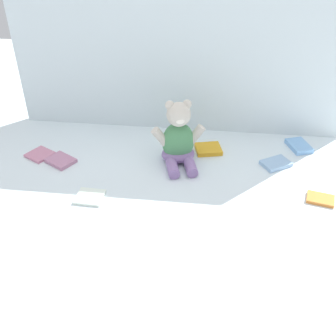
{
  "coord_description": "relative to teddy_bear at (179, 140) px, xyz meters",
  "views": [
    {
      "loc": [
        0.14,
        -1.25,
        0.9
      ],
      "look_at": [
        0.01,
        -0.1,
        0.1
      ],
      "focal_mm": 42.72,
      "sensor_mm": 36.0,
      "label": 1
    }
  ],
  "objects": [
    {
      "name": "teddy_bear",
      "position": [
        0.0,
        0.0,
        0.0
      ],
      "size": [
        0.22,
        0.21,
        0.26
      ],
      "rotation": [
        0.0,
        0.0,
        0.26
      ],
      "color": "#4C8C59",
      "rests_on": "ground_plane"
    },
    {
      "name": "ground_plane",
      "position": [
        -0.02,
        -0.1,
        -0.1
      ],
      "size": [
        3.2,
        3.2,
        0.0
      ],
      "primitive_type": "plane",
      "color": "silver"
    },
    {
      "name": "book_case_0",
      "position": [
        0.12,
        0.09,
        -0.09
      ],
      "size": [
        0.12,
        0.11,
        0.02
      ],
      "primitive_type": "cube",
      "rotation": [
        0.0,
        0.0,
        4.95
      ],
      "color": "gold",
      "rests_on": "ground_plane"
    },
    {
      "name": "book_case_4",
      "position": [
        -0.47,
        -0.07,
        -0.09
      ],
      "size": [
        0.13,
        0.13,
        0.01
      ],
      "primitive_type": "cube",
      "rotation": [
        0.0,
        0.0,
        4.18
      ],
      "color": "#AE708F",
      "rests_on": "ground_plane"
    },
    {
      "name": "book_case_3",
      "position": [
        -0.29,
        -0.28,
        -0.09
      ],
      "size": [
        0.1,
        0.09,
        0.01
      ],
      "primitive_type": "cube",
      "rotation": [
        0.0,
        0.0,
        4.67
      ],
      "color": "white",
      "rests_on": "ground_plane"
    },
    {
      "name": "book_case_5",
      "position": [
        0.53,
        -0.2,
        -0.09
      ],
      "size": [
        0.11,
        0.09,
        0.01
      ],
      "primitive_type": "cube",
      "rotation": [
        0.0,
        0.0,
        1.34
      ],
      "color": "orange",
      "rests_on": "ground_plane"
    },
    {
      "name": "book_case_6",
      "position": [
        0.39,
        0.01,
        -0.09
      ],
      "size": [
        0.13,
        0.12,
        0.02
      ],
      "primitive_type": "cube",
      "rotation": [
        0.0,
        0.0,
        5.27
      ],
      "color": "#8BAFD5",
      "rests_on": "ground_plane"
    },
    {
      "name": "book_case_1",
      "position": [
        -0.57,
        -0.03,
        -0.09
      ],
      "size": [
        0.13,
        0.13,
        0.01
      ],
      "primitive_type": "cube",
      "rotation": [
        0.0,
        0.0,
        4.21
      ],
      "color": "#C07490",
      "rests_on": "ground_plane"
    },
    {
      "name": "book_case_2",
      "position": [
        0.5,
        0.16,
        -0.09
      ],
      "size": [
        0.11,
        0.13,
        0.02
      ],
      "primitive_type": "cube",
      "rotation": [
        0.0,
        0.0,
        3.49
      ],
      "color": "#78ADE4",
      "rests_on": "ground_plane"
    },
    {
      "name": "backdrop_drape",
      "position": [
        -0.02,
        0.28,
        0.27
      ],
      "size": [
        1.44,
        0.03,
        0.74
      ],
      "primitive_type": "cube",
      "color": "silver",
      "rests_on": "ground_plane"
    }
  ]
}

